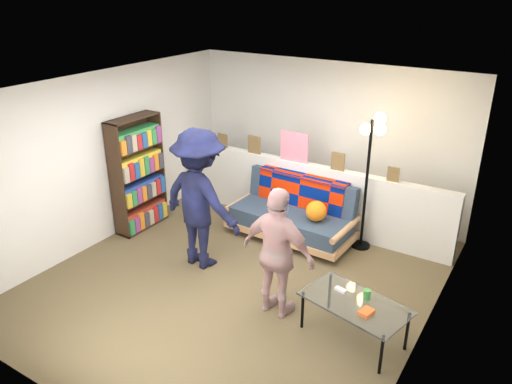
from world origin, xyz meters
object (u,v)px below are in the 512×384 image
coffee_table (355,305)px  floor_lamp (371,155)px  futon_sofa (294,214)px  person_left (200,199)px  bookshelf (138,177)px  person_right (278,254)px

coffee_table → floor_lamp: 2.25m
futon_sofa → coffee_table: 2.32m
futon_sofa → floor_lamp: 1.43m
coffee_table → person_left: size_ratio=0.65×
futon_sofa → coffee_table: bearing=-46.0°
coffee_table → floor_lamp: floor_lamp is taller
futon_sofa → coffee_table: futon_sofa is taller
person_left → futon_sofa: bearing=-111.8°
person_left → bookshelf: bearing=-7.9°
coffee_table → futon_sofa: bearing=134.0°
futon_sofa → floor_lamp: size_ratio=0.96×
bookshelf → person_left: person_left is taller
person_left → person_right: bearing=169.7°
futon_sofa → bookshelf: 2.36m
person_left → person_right: 1.45m
bookshelf → floor_lamp: floor_lamp is taller
futon_sofa → person_left: (-0.68, -1.29, 0.56)m
futon_sofa → floor_lamp: floor_lamp is taller
bookshelf → person_right: 2.93m
person_left → person_right: person_left is taller
bookshelf → coffee_table: size_ratio=1.44×
bookshelf → floor_lamp: bearing=21.2°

